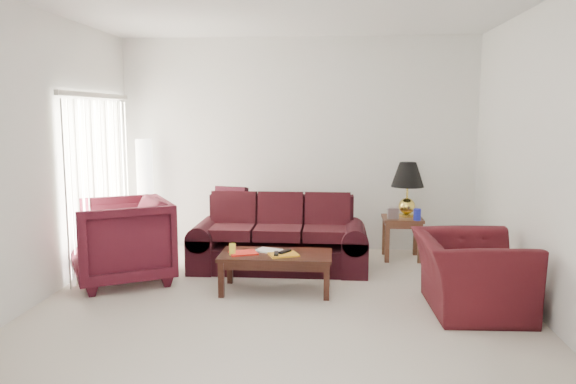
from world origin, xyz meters
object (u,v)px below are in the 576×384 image
Objects in this scene: armchair_right at (471,274)px; sofa at (279,234)px; end_table at (402,238)px; floor_lamp at (145,194)px; armchair_left at (121,241)px; coffee_table at (276,272)px.

sofa is at bearing 54.13° from armchair_right.
armchair_right is (0.44, -1.99, 0.09)m from end_table.
armchair_left is at bearing -81.58° from floor_lamp.
floor_lamp is 4.60m from armchair_right.
sofa is 1.90× the size of armchair_right.
armchair_left is (0.23, -1.54, -0.32)m from floor_lamp.
armchair_left reaches higher than armchair_right.
armchair_left is at bearing 78.01° from armchair_right.
sofa is 1.72m from end_table.
armchair_right is (3.79, -0.65, -0.11)m from armchair_left.
end_table is at bearing 10.16° from armchair_right.
floor_lamp is 1.32× the size of coffee_table.
floor_lamp reaches higher than armchair_left.
armchair_left is at bearing -158.31° from end_table.
sofa is 1.89m from armchair_left.
floor_lamp reaches higher than end_table.
end_table is 3.63m from floor_lamp.
end_table is 3.62m from armchair_left.
coffee_table is (1.81, -0.20, -0.27)m from armchair_left.
end_table reaches higher than coffee_table.
armchair_left is at bearing -153.36° from sofa.
armchair_right is at bearing -28.62° from floor_lamp.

